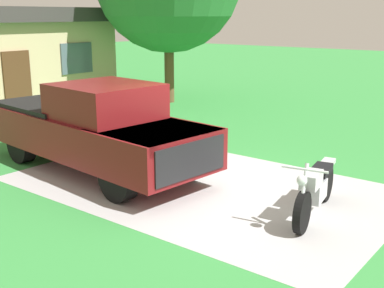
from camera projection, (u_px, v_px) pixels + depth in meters
name	position (u px, v px, depth m)	size (l,w,h in m)	color
ground_plane	(201.00, 185.00, 9.70)	(80.00, 80.00, 0.00)	#33873C
driveway_pad	(201.00, 185.00, 9.70)	(4.58, 7.28, 0.01)	#A7A7A7
motorcycle	(315.00, 189.00, 8.13)	(2.20, 0.77, 1.09)	black
pickup_truck	(94.00, 126.00, 10.46)	(2.54, 5.79, 1.90)	black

